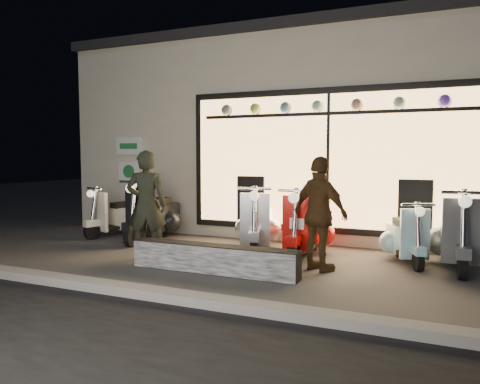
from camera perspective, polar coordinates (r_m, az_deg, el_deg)
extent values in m
plane|color=#383533|center=(7.21, 0.69, -8.80)|extent=(40.00, 40.00, 0.00)
cube|color=slate|center=(5.47, -7.72, -12.57)|extent=(40.00, 0.25, 0.12)
cube|color=beige|center=(11.78, 10.29, 6.15)|extent=(10.00, 6.00, 4.00)
cube|color=black|center=(12.02, 10.44, 16.20)|extent=(10.20, 6.20, 0.20)
cube|color=black|center=(8.65, 10.76, 3.73)|extent=(5.45, 0.06, 2.65)
cube|color=#FFBF6B|center=(8.62, 10.70, 3.73)|extent=(5.20, 0.04, 2.40)
cube|color=black|center=(8.61, 10.73, 9.39)|extent=(4.90, 0.06, 0.06)
cube|color=white|center=(10.53, -13.37, 5.47)|extent=(0.65, 0.04, 0.38)
cube|color=white|center=(10.54, -13.32, 2.48)|extent=(0.55, 0.04, 0.42)
cube|color=black|center=(6.68, -3.24, -8.13)|extent=(2.49, 0.28, 0.40)
cylinder|color=black|center=(7.58, 1.71, -6.73)|extent=(0.21, 0.38, 0.36)
cylinder|color=black|center=(8.62, 2.25, -5.34)|extent=(0.23, 0.38, 0.36)
cube|color=silver|center=(7.73, 1.85, -3.38)|extent=(0.49, 0.22, 0.87)
cube|color=silver|center=(8.48, 2.21, -3.97)|extent=(0.65, 0.85, 0.49)
cube|color=black|center=(8.34, 2.17, -2.06)|extent=(0.46, 0.66, 0.13)
sphere|color=#FFF2CC|center=(7.45, 1.72, -0.47)|extent=(0.20, 0.20, 0.16)
cylinder|color=black|center=(7.24, 6.52, -7.30)|extent=(0.11, 0.36, 0.36)
cylinder|color=black|center=(8.24, 8.76, -5.86)|extent=(0.13, 0.36, 0.36)
cube|color=#B9100B|center=(7.38, 7.08, -3.80)|extent=(0.49, 0.08, 0.87)
cube|color=#B9100B|center=(8.10, 8.58, -4.43)|extent=(0.45, 0.75, 0.49)
cube|color=black|center=(7.96, 8.40, -2.42)|extent=(0.30, 0.60, 0.13)
sphere|color=#FFF2CC|center=(7.10, 6.56, -0.75)|extent=(0.16, 0.16, 0.16)
cylinder|color=black|center=(8.72, -13.10, -5.28)|extent=(0.13, 0.38, 0.38)
cylinder|color=black|center=(9.66, -9.37, -4.27)|extent=(0.15, 0.39, 0.38)
cube|color=black|center=(8.85, -12.30, -2.27)|extent=(0.52, 0.10, 0.92)
cube|color=black|center=(9.53, -9.73, -2.97)|extent=(0.51, 0.80, 0.51)
cube|color=black|center=(9.40, -10.10, -1.16)|extent=(0.34, 0.64, 0.13)
sphere|color=#FFF2CC|center=(8.61, -13.24, 0.43)|extent=(0.18, 0.18, 0.17)
cylinder|color=black|center=(9.67, -17.62, -4.59)|extent=(0.20, 0.34, 0.32)
cylinder|color=black|center=(10.16, -12.94, -4.04)|extent=(0.21, 0.34, 0.32)
cube|color=beige|center=(9.71, -16.64, -2.30)|extent=(0.44, 0.21, 0.78)
cube|color=beige|center=(10.08, -13.41, -2.97)|extent=(0.60, 0.76, 0.44)
cube|color=black|center=(10.00, -13.89, -1.50)|extent=(0.43, 0.59, 0.11)
sphere|color=#FFF2CC|center=(9.57, -17.77, -0.20)|extent=(0.18, 0.18, 0.14)
cylinder|color=black|center=(7.20, 20.90, -7.86)|extent=(0.19, 0.32, 0.31)
cylinder|color=black|center=(8.06, 18.98, -6.49)|extent=(0.21, 0.33, 0.31)
cube|color=#9BCDDC|center=(7.32, 20.54, -4.83)|extent=(0.41, 0.20, 0.75)
cube|color=#9BCDDC|center=(7.94, 19.19, -5.26)|extent=(0.58, 0.73, 0.42)
cube|color=black|center=(7.81, 19.42, -3.54)|extent=(0.41, 0.57, 0.11)
sphere|color=#FFF2CC|center=(7.08, 21.09, -2.25)|extent=(0.17, 0.17, 0.14)
cylinder|color=black|center=(6.96, 25.49, -8.15)|extent=(0.13, 0.38, 0.38)
cylinder|color=black|center=(8.04, 24.76, -6.44)|extent=(0.16, 0.38, 0.38)
cube|color=#56595D|center=(7.11, 25.44, -4.34)|extent=(0.51, 0.11, 0.91)
cube|color=#56595D|center=(7.89, 24.88, -4.93)|extent=(0.51, 0.80, 0.51)
cube|color=black|center=(7.74, 25.02, -2.80)|extent=(0.35, 0.64, 0.13)
sphere|color=#FFF2CC|center=(6.82, 25.75, -1.05)|extent=(0.18, 0.18, 0.17)
imported|color=black|center=(7.59, -11.33, -1.56)|extent=(0.75, 0.63, 1.74)
imported|color=#54371A|center=(6.77, 9.73, -2.65)|extent=(1.04, 0.82, 1.65)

